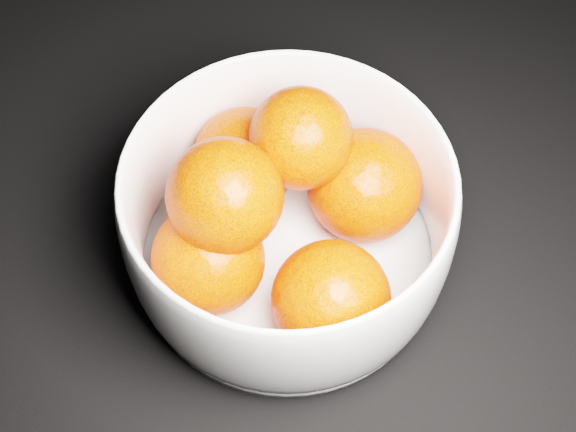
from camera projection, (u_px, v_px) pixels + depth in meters
The scene contains 2 objects.
bowl at pixel (288, 220), 0.61m from camera, with size 0.25×0.25×0.12m.
orange_pile at pixel (283, 208), 0.61m from camera, with size 0.22×0.22×0.14m.
Camera 1 is at (0.30, -0.03, 0.58)m, focal length 50.00 mm.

